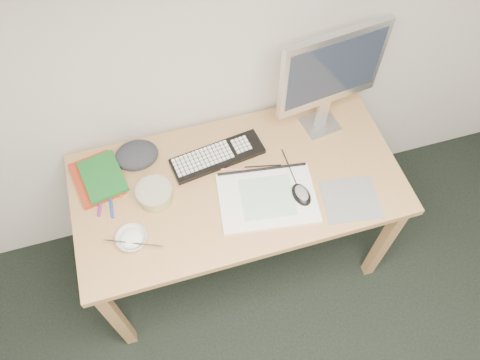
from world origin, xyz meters
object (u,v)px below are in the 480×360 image
(sketchpad, at_px, (267,198))
(rice_bowl, at_px, (132,239))
(desk, at_px, (238,192))
(monitor, at_px, (332,72))
(keyboard, at_px, (217,156))

(sketchpad, distance_m, rice_bowl, 0.57)
(desk, bearing_deg, monitor, 23.18)
(monitor, bearing_deg, rice_bowl, -167.25)
(keyboard, height_order, rice_bowl, rice_bowl)
(sketchpad, bearing_deg, rice_bowl, -168.53)
(sketchpad, xyz_separation_m, monitor, (0.35, 0.31, 0.33))
(sketchpad, relative_size, keyboard, 0.98)
(sketchpad, height_order, keyboard, keyboard)
(rice_bowl, bearing_deg, keyboard, 34.59)
(keyboard, relative_size, monitor, 0.77)
(keyboard, xyz_separation_m, rice_bowl, (-0.42, -0.29, 0.01))
(monitor, bearing_deg, sketchpad, -146.69)
(sketchpad, relative_size, rice_bowl, 3.27)
(sketchpad, relative_size, monitor, 0.75)
(desk, distance_m, monitor, 0.64)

